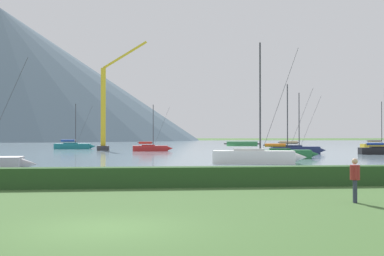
# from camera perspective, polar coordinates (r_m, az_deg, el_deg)

# --- Properties ---
(ground_plane) EXTENTS (1000.00, 1000.00, 0.00)m
(ground_plane) POSITION_cam_1_polar(r_m,az_deg,el_deg) (14.33, -9.35, -10.86)
(ground_plane) COLOR #3D602D
(harbor_water) EXTENTS (320.00, 246.00, 0.00)m
(harbor_water) POSITION_cam_1_polar(r_m,az_deg,el_deg) (151.11, -6.57, -1.81)
(harbor_water) COLOR gray
(harbor_water) RESTS_ON ground_plane
(hedge_line) EXTENTS (80.00, 1.20, 0.97)m
(hedge_line) POSITION_cam_1_polar(r_m,az_deg,el_deg) (25.18, -8.01, -5.42)
(hedge_line) COLOR #284C23
(hedge_line) RESTS_ON ground_plane
(sailboat_slip_4) EXTENTS (6.52, 1.98, 7.55)m
(sailboat_slip_4) POSITION_cam_1_polar(r_m,az_deg,el_deg) (83.87, -4.58, -2.20)
(sailboat_slip_4) COLOR red
(sailboat_slip_4) RESTS_ON harbor_water
(sailboat_slip_5) EXTENTS (6.73, 2.72, 8.77)m
(sailboat_slip_5) POSITION_cam_1_polar(r_m,az_deg,el_deg) (73.68, 20.23, -2.32)
(sailboat_slip_5) COLOR black
(sailboat_slip_5) RESTS_ON harbor_water
(sailboat_slip_6) EXTENTS (7.38, 2.52, 8.80)m
(sailboat_slip_6) POSITION_cam_1_polar(r_m,az_deg,el_deg) (101.08, 19.99, -1.88)
(sailboat_slip_6) COLOR gold
(sailboat_slip_6) RESTS_ON harbor_water
(sailboat_slip_7) EXTENTS (7.59, 3.04, 8.38)m
(sailboat_slip_7) POSITION_cam_1_polar(r_m,az_deg,el_deg) (72.21, 11.39, -2.34)
(sailboat_slip_7) COLOR navy
(sailboat_slip_7) RESTS_ON harbor_water
(sailboat_slip_8) EXTENTS (7.05, 3.09, 8.18)m
(sailboat_slip_8) POSITION_cam_1_polar(r_m,az_deg,el_deg) (57.75, 10.09, -2.76)
(sailboat_slip_8) COLOR #236B38
(sailboat_slip_8) RESTS_ON harbor_water
(sailboat_slip_9) EXTENTS (8.56, 3.94, 10.92)m
(sailboat_slip_9) POSITION_cam_1_polar(r_m,az_deg,el_deg) (46.96, 6.92, -3.04)
(sailboat_slip_9) COLOR white
(sailboat_slip_9) RESTS_ON harbor_water
(sailboat_slip_11) EXTENTS (7.67, 2.73, 8.52)m
(sailboat_slip_11) POSITION_cam_1_polar(r_m,az_deg,el_deg) (99.35, -12.99, -1.92)
(sailboat_slip_11) COLOR #19707A
(sailboat_slip_11) RESTS_ON harbor_water
(person_seated_viewer) EXTENTS (0.36, 0.55, 1.65)m
(person_seated_viewer) POSITION_cam_1_polar(r_m,az_deg,el_deg) (20.18, 17.54, -5.13)
(person_seated_viewer) COLOR #2D3347
(person_seated_viewer) RESTS_ON ground_plane
(dock_crane) EXTENTS (8.41, 2.00, 18.84)m
(dock_crane) POSITION_cam_1_polar(r_m,az_deg,el_deg) (89.17, -9.57, 1.69)
(dock_crane) COLOR #333338
(dock_crane) RESTS_ON ground_plane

